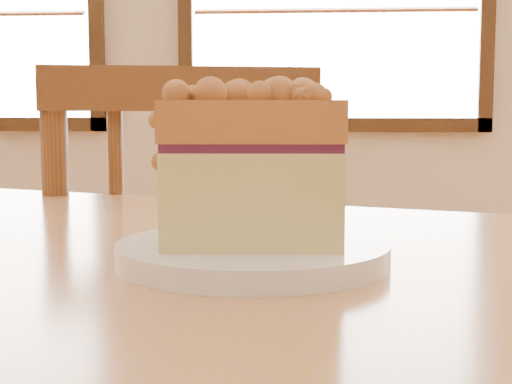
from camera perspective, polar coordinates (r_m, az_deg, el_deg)
cafe_chair_main at (r=1.29m, az=-5.84°, el=-11.70°), size 0.52×0.52×0.93m
plate at (r=0.59m, az=-0.25°, el=-4.57°), size 0.21×0.21×0.02m
cake_slice at (r=0.58m, az=-0.18°, el=1.98°), size 0.14×0.11×0.12m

